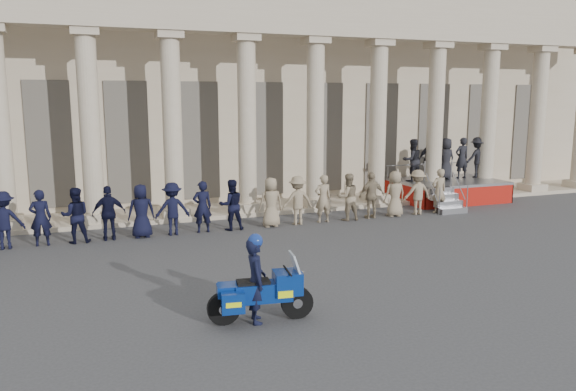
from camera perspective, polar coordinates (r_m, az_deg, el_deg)
The scene contains 6 objects.
ground at distance 12.53m, azimuth 0.68°, elevation -9.43°, with size 90.00×90.00×0.00m, color #38383A.
building at distance 26.13m, azimuth -11.26°, elevation 10.53°, with size 40.00×12.50×9.00m.
officer_rank at distance 17.31m, azimuth -16.07°, elevation -1.62°, with size 22.36×0.61×1.62m.
reviewing_stand at distance 23.82m, azimuth 15.89°, elevation 2.81°, with size 4.22×4.00×2.54m.
motorcycle at distance 10.64m, azimuth -2.69°, elevation -9.83°, with size 2.01×0.89×1.29m.
rider at distance 10.52m, azimuth -3.31°, elevation -8.39°, with size 0.46×0.63×1.70m.
Camera 1 is at (-4.28, -11.03, 4.14)m, focal length 35.00 mm.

